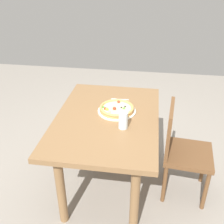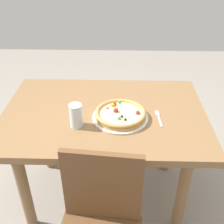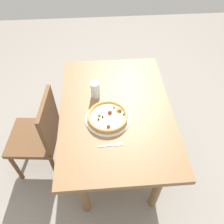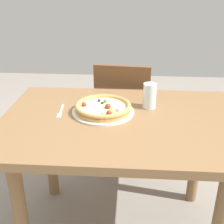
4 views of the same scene
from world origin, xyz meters
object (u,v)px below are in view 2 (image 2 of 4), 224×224
object	(u,v)px
dining_table	(104,126)
plate	(120,117)
pizza	(120,114)
fork	(159,117)
drinking_glass	(76,116)

from	to	relation	value
dining_table	plate	size ratio (longest dim) A/B	3.75
plate	pizza	world-z (taller)	pizza
dining_table	pizza	world-z (taller)	pizza
fork	drinking_glass	size ratio (longest dim) A/B	1.20
plate	drinking_glass	xyz separation A→B (m)	(-0.25, -0.08, 0.06)
dining_table	drinking_glass	size ratio (longest dim) A/B	8.97
dining_table	fork	bearing A→B (deg)	-9.32
plate	drinking_glass	size ratio (longest dim) A/B	2.39
fork	drinking_glass	xyz separation A→B (m)	(-0.47, -0.10, 0.07)
plate	pizza	xyz separation A→B (m)	(-0.00, 0.00, 0.03)
dining_table	plate	bearing A→B (deg)	-34.63
dining_table	pizza	distance (m)	0.18
pizza	drinking_glass	size ratio (longest dim) A/B	2.16
fork	plate	bearing A→B (deg)	89.60
drinking_glass	fork	bearing A→B (deg)	11.62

